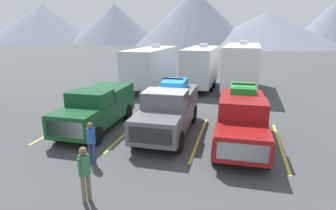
{
  "coord_description": "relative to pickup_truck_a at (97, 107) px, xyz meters",
  "views": [
    {
      "loc": [
        3.36,
        -12.43,
        4.95
      ],
      "look_at": [
        0.0,
        0.71,
        1.2
      ],
      "focal_mm": 29.45,
      "sensor_mm": 36.0,
      "label": 1
    }
  ],
  "objects": [
    {
      "name": "camper_trailer_b",
      "position": [
        3.75,
        11.04,
        0.86
      ],
      "size": [
        2.54,
        7.72,
        3.75
      ],
      "color": "silver",
      "rests_on": "ground"
    },
    {
      "name": "pickup_truck_a",
      "position": [
        0.0,
        0.0,
        0.0
      ],
      "size": [
        2.2,
        5.51,
        2.1
      ],
      "color": "#144723",
      "rests_on": "ground"
    },
    {
      "name": "camper_trailer_a",
      "position": [
        -0.41,
        10.44,
        0.82
      ],
      "size": [
        2.79,
        8.98,
        3.67
      ],
      "color": "silver",
      "rests_on": "ground"
    },
    {
      "name": "camper_trailer_c",
      "position": [
        7.05,
        10.95,
        1.0
      ],
      "size": [
        2.84,
        8.8,
        4.03
      ],
      "color": "white",
      "rests_on": "ground"
    },
    {
      "name": "pickup_truck_c",
      "position": [
        7.1,
        -0.12,
        0.07
      ],
      "size": [
        2.21,
        5.8,
        2.56
      ],
      "color": "maroon",
      "rests_on": "ground"
    },
    {
      "name": "lot_stripe_a",
      "position": [
        -1.93,
        0.01,
        -1.11
      ],
      "size": [
        0.12,
        5.5,
        0.01
      ],
      "primitive_type": "cube",
      "color": "gold",
      "rests_on": "ground"
    },
    {
      "name": "lot_stripe_d",
      "position": [
        8.83,
        0.01,
        -1.11
      ],
      "size": [
        0.12,
        5.5,
        0.01
      ],
      "primitive_type": "cube",
      "color": "gold",
      "rests_on": "ground"
    },
    {
      "name": "person_a",
      "position": [
        1.66,
        -3.61,
        -0.17
      ],
      "size": [
        0.36,
        0.23,
        1.65
      ],
      "color": "navy",
      "rests_on": "ground"
    },
    {
      "name": "mountain_ridge",
      "position": [
        -6.12,
        79.12,
        5.9
      ],
      "size": [
        163.59,
        46.11,
        16.68
      ],
      "color": "slate",
      "rests_on": "ground"
    },
    {
      "name": "person_b",
      "position": [
        2.71,
        -5.81,
        -0.11
      ],
      "size": [
        0.29,
        0.36,
        1.75
      ],
      "color": "#726047",
      "rests_on": "ground"
    },
    {
      "name": "lot_stripe_c",
      "position": [
        5.24,
        0.01,
        -1.11
      ],
      "size": [
        0.12,
        5.5,
        0.01
      ],
      "primitive_type": "cube",
      "color": "gold",
      "rests_on": "ground"
    },
    {
      "name": "ground_plane",
      "position": [
        3.45,
        0.29,
        -1.12
      ],
      "size": [
        240.0,
        240.0,
        0.0
      ],
      "primitive_type": "plane",
      "color": "#3F4244"
    },
    {
      "name": "pickup_truck_b",
      "position": [
        3.66,
        0.39,
        0.09
      ],
      "size": [
        2.25,
        5.89,
        2.57
      ],
      "color": "#595B60",
      "rests_on": "ground"
    },
    {
      "name": "lot_stripe_b",
      "position": [
        1.66,
        0.01,
        -1.11
      ],
      "size": [
        0.12,
        5.5,
        0.01
      ],
      "primitive_type": "cube",
      "color": "gold",
      "rests_on": "ground"
    }
  ]
}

